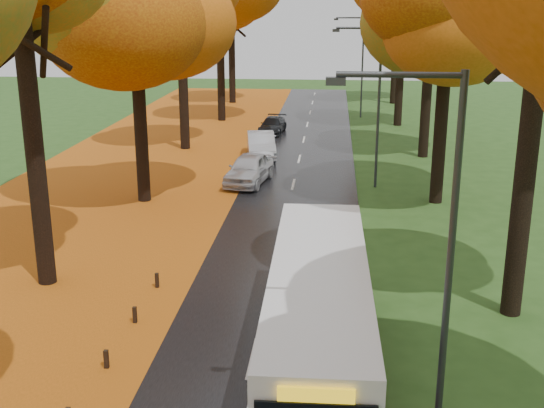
# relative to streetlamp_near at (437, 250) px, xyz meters

# --- Properties ---
(road) EXTENTS (6.50, 90.00, 0.04)m
(road) POSITION_rel_streetlamp_near_xyz_m (-3.95, 17.00, -4.69)
(road) COLOR black
(road) RESTS_ON ground
(centre_line) EXTENTS (0.12, 90.00, 0.01)m
(centre_line) POSITION_rel_streetlamp_near_xyz_m (-3.95, 17.00, -4.67)
(centre_line) COLOR silver
(centre_line) RESTS_ON road
(leaf_verge) EXTENTS (12.00, 90.00, 0.02)m
(leaf_verge) POSITION_rel_streetlamp_near_xyz_m (-12.95, 17.00, -4.70)
(leaf_verge) COLOR #88440C
(leaf_verge) RESTS_ON ground
(leaf_drift) EXTENTS (0.90, 90.00, 0.01)m
(leaf_drift) POSITION_rel_streetlamp_near_xyz_m (-7.00, 17.00, -4.67)
(leaf_drift) COLOR #C95E14
(leaf_drift) RESTS_ON road
(streetlamp_near) EXTENTS (2.45, 0.18, 8.00)m
(streetlamp_near) POSITION_rel_streetlamp_near_xyz_m (0.00, 0.00, 0.00)
(streetlamp_near) COLOR #333538
(streetlamp_near) RESTS_ON ground
(streetlamp_mid) EXTENTS (2.45, 0.18, 8.00)m
(streetlamp_mid) POSITION_rel_streetlamp_near_xyz_m (0.00, 22.00, 0.00)
(streetlamp_mid) COLOR #333538
(streetlamp_mid) RESTS_ON ground
(streetlamp_far) EXTENTS (2.45, 0.18, 8.00)m
(streetlamp_far) POSITION_rel_streetlamp_near_xyz_m (0.00, 44.00, 0.00)
(streetlamp_far) COLOR #333538
(streetlamp_far) RESTS_ON ground
(bus) EXTENTS (2.61, 10.82, 2.84)m
(bus) POSITION_rel_streetlamp_near_xyz_m (-2.21, 3.64, -3.19)
(bus) COLOR #550D20
(bus) RESTS_ON road
(car_white) EXTENTS (2.50, 4.75, 1.54)m
(car_white) POSITION_rel_streetlamp_near_xyz_m (-6.25, 22.02, -3.90)
(car_white) COLOR #BABBBF
(car_white) RESTS_ON road
(car_silver) EXTENTS (2.30, 4.76, 1.50)m
(car_silver) POSITION_rel_streetlamp_near_xyz_m (-6.30, 28.31, -3.92)
(car_silver) COLOR #A3A5AB
(car_silver) RESTS_ON road
(car_dark) EXTENTS (1.95, 4.04, 1.13)m
(car_dark) POSITION_rel_streetlamp_near_xyz_m (-6.30, 36.22, -4.11)
(car_dark) COLOR black
(car_dark) RESTS_ON road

